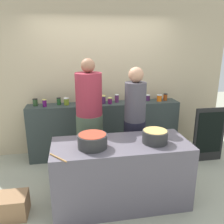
# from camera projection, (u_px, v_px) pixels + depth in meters

# --- Properties ---
(ground) EXTENTS (12.00, 12.00, 0.00)m
(ground) POSITION_uv_depth(u_px,v_px,m) (116.00, 188.00, 3.39)
(ground) COLOR #A1A18C
(storefront_wall) EXTENTS (4.80, 0.12, 3.00)m
(storefront_wall) POSITION_uv_depth(u_px,v_px,m) (102.00, 72.00, 4.34)
(storefront_wall) COLOR tan
(storefront_wall) RESTS_ON ground
(display_shelf) EXTENTS (2.70, 0.36, 0.99)m
(display_shelf) POSITION_uv_depth(u_px,v_px,m) (105.00, 129.00, 4.29)
(display_shelf) COLOR #2F3837
(display_shelf) RESTS_ON ground
(prep_table) EXTENTS (1.70, 0.70, 0.84)m
(prep_table) POSITION_uv_depth(u_px,v_px,m) (121.00, 173.00, 2.99)
(prep_table) COLOR #57515D
(prep_table) RESTS_ON ground
(preserve_jar_0) EXTENTS (0.08, 0.08, 0.12)m
(preserve_jar_0) POSITION_uv_depth(u_px,v_px,m) (35.00, 102.00, 3.97)
(preserve_jar_0) COLOR #284423
(preserve_jar_0) RESTS_ON display_shelf
(preserve_jar_1) EXTENTS (0.07, 0.07, 0.12)m
(preserve_jar_1) POSITION_uv_depth(u_px,v_px,m) (45.00, 103.00, 3.92)
(preserve_jar_1) COLOR #501054
(preserve_jar_1) RESTS_ON display_shelf
(preserve_jar_2) EXTENTS (0.07, 0.07, 0.13)m
(preserve_jar_2) POSITION_uv_depth(u_px,v_px,m) (59.00, 101.00, 4.04)
(preserve_jar_2) COLOR #214F23
(preserve_jar_2) RESTS_ON display_shelf
(preserve_jar_3) EXTENTS (0.09, 0.09, 0.12)m
(preserve_jar_3) POSITION_uv_depth(u_px,v_px,m) (66.00, 101.00, 4.03)
(preserve_jar_3) COLOR olive
(preserve_jar_3) RESTS_ON display_shelf
(preserve_jar_4) EXTENTS (0.09, 0.09, 0.12)m
(preserve_jar_4) POSITION_uv_depth(u_px,v_px,m) (88.00, 101.00, 4.09)
(preserve_jar_4) COLOR gold
(preserve_jar_4) RESTS_ON display_shelf
(preserve_jar_5) EXTENTS (0.09, 0.09, 0.14)m
(preserve_jar_5) POSITION_uv_depth(u_px,v_px,m) (103.00, 99.00, 4.12)
(preserve_jar_5) COLOR #44214D
(preserve_jar_5) RESTS_ON display_shelf
(preserve_jar_6) EXTENTS (0.08, 0.08, 0.11)m
(preserve_jar_6) POSITION_uv_depth(u_px,v_px,m) (110.00, 101.00, 4.10)
(preserve_jar_6) COLOR #57174B
(preserve_jar_6) RESTS_ON display_shelf
(preserve_jar_7) EXTENTS (0.08, 0.08, 0.14)m
(preserve_jar_7) POSITION_uv_depth(u_px,v_px,m) (117.00, 98.00, 4.21)
(preserve_jar_7) COLOR #592753
(preserve_jar_7) RESTS_ON display_shelf
(preserve_jar_8) EXTENTS (0.08, 0.08, 0.11)m
(preserve_jar_8) POSITION_uv_depth(u_px,v_px,m) (148.00, 98.00, 4.33)
(preserve_jar_8) COLOR #411D47
(preserve_jar_8) RESTS_ON display_shelf
(preserve_jar_9) EXTENTS (0.09, 0.09, 0.12)m
(preserve_jar_9) POSITION_uv_depth(u_px,v_px,m) (159.00, 98.00, 4.29)
(preserve_jar_9) COLOR orange
(preserve_jar_9) RESTS_ON display_shelf
(preserve_jar_10) EXTENTS (0.08, 0.08, 0.13)m
(preserve_jar_10) POSITION_uv_depth(u_px,v_px,m) (165.00, 97.00, 4.34)
(preserve_jar_10) COLOR #963D13
(preserve_jar_10) RESTS_ON display_shelf
(cooking_pot_left) EXTENTS (0.35, 0.35, 0.17)m
(cooking_pot_left) POSITION_uv_depth(u_px,v_px,m) (92.00, 141.00, 2.73)
(cooking_pot_left) COLOR #2D2D2D
(cooking_pot_left) RESTS_ON prep_table
(cooking_pot_center) EXTENTS (0.31, 0.31, 0.16)m
(cooking_pot_center) POSITION_uv_depth(u_px,v_px,m) (155.00, 137.00, 2.86)
(cooking_pot_center) COLOR #2D2D2D
(cooking_pot_center) RESTS_ON prep_table
(wooden_spoon) EXTENTS (0.19, 0.23, 0.02)m
(wooden_spoon) POSITION_uv_depth(u_px,v_px,m) (58.00, 158.00, 2.48)
(wooden_spoon) COLOR #9E703D
(wooden_spoon) RESTS_ON prep_table
(cook_with_tongs) EXTENTS (0.40, 0.40, 1.82)m
(cook_with_tongs) POSITION_uv_depth(u_px,v_px,m) (90.00, 126.00, 3.50)
(cook_with_tongs) COLOR #495742
(cook_with_tongs) RESTS_ON ground
(cook_in_cap) EXTENTS (0.32, 0.32, 1.71)m
(cook_in_cap) POSITION_uv_depth(u_px,v_px,m) (134.00, 129.00, 3.49)
(cook_in_cap) COLOR black
(cook_in_cap) RESTS_ON ground
(bread_crate) EXTENTS (0.39, 0.31, 0.28)m
(bread_crate) POSITION_uv_depth(u_px,v_px,m) (11.00, 206.00, 2.81)
(bread_crate) COLOR #946D4A
(bread_crate) RESTS_ON ground
(chalkboard_sign) EXTENTS (0.56, 0.05, 0.97)m
(chalkboard_sign) POSITION_uv_depth(u_px,v_px,m) (209.00, 135.00, 4.06)
(chalkboard_sign) COLOR black
(chalkboard_sign) RESTS_ON ground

